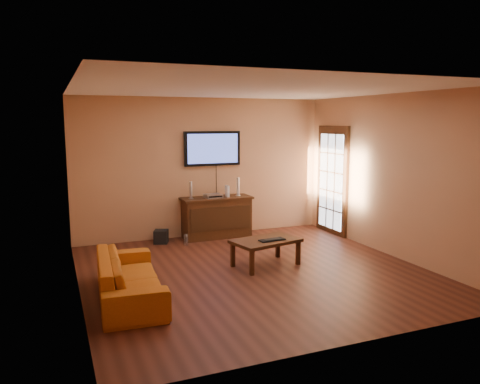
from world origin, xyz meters
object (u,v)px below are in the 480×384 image
subwoofer (161,237)px  game_console (227,191)px  coffee_table (266,243)px  av_receiver (213,196)px  speaker_left (191,191)px  speaker_right (238,187)px  bottle (186,240)px  keyboard (272,240)px  media_console (217,217)px  sofa (129,270)px  television (212,148)px

subwoofer → game_console: bearing=23.5°
coffee_table → game_console: bearing=86.7°
av_receiver → speaker_left: bearing=170.2°
speaker_right → speaker_left: bearing=-179.2°
bottle → coffee_table: bearing=-63.2°
av_receiver → game_console: (0.30, 0.02, 0.07)m
speaker_left → game_console: size_ratio=1.52×
av_receiver → keyboard: bearing=-89.1°
media_console → subwoofer: media_console is taller
speaker_left → av_receiver: speaker_left is taller
coffee_table → keyboard: 0.13m
speaker_right → subwoofer: bearing=-178.2°
bottle → subwoofer: bearing=139.1°
sofa → keyboard: size_ratio=4.53×
av_receiver → speaker_right: bearing=-1.2°
media_console → keyboard: (0.17, -2.12, 0.04)m
coffee_table → av_receiver: size_ratio=3.51×
coffee_table → sofa: sofa is taller
coffee_table → speaker_right: 2.14m
coffee_table → speaker_right: speaker_right is taller
game_console → keyboard: bearing=-89.6°
coffee_table → sofa: (-2.20, -0.58, 0.01)m
media_console → speaker_right: 0.72m
media_console → television: television is taller
sofa → speaker_left: speaker_left is taller
coffee_table → television: bearing=92.6°
television → game_console: bearing=-47.2°
speaker_left → game_console: speaker_left is taller
subwoofer → av_receiver: bearing=22.6°
keyboard → speaker_left: bearing=107.8°
speaker_left → subwoofer: bearing=-176.6°
sofa → av_receiver: size_ratio=5.88×
speaker_right → media_console: bearing=-178.9°
coffee_table → game_console: game_console is taller
sofa → av_receiver: bearing=-34.3°
speaker_left → speaker_right: bearing=0.8°
coffee_table → subwoofer: (-1.22, 1.98, -0.25)m
media_console → keyboard: bearing=-85.5°
media_console → speaker_left: size_ratio=4.14×
speaker_left → television: bearing=23.7°
sofa → bottle: size_ratio=8.85×
coffee_table → sofa: 2.27m
television → coffee_table: 2.62m
media_console → television: 1.34m
television → speaker_left: 0.96m
sofa → av_receiver: 3.29m
speaker_right → game_console: speaker_right is taller
keyboard → bottle: bearing=117.2°
coffee_table → speaker_right: (0.35, 2.03, 0.59)m
av_receiver → keyboard: 2.13m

